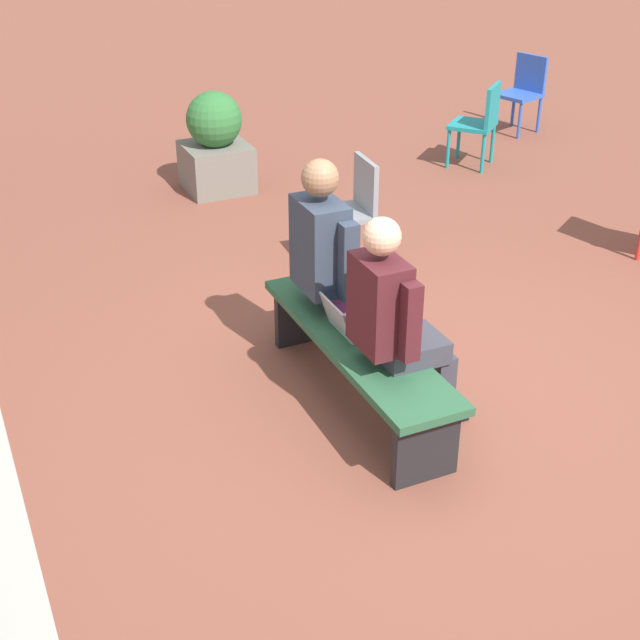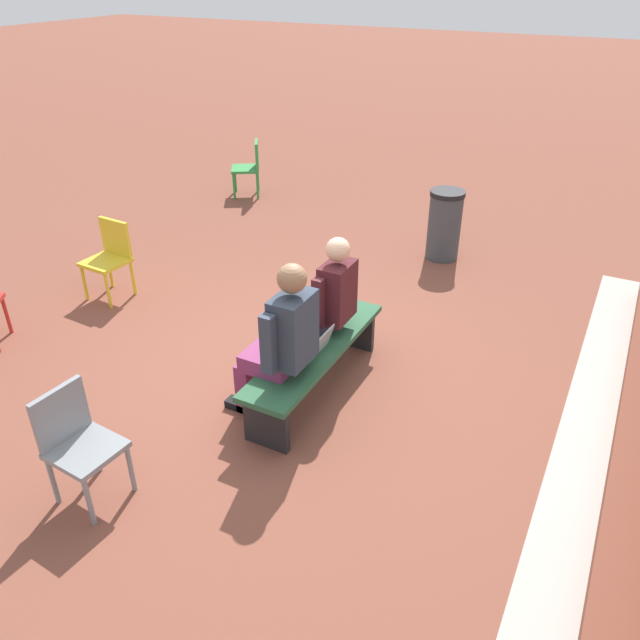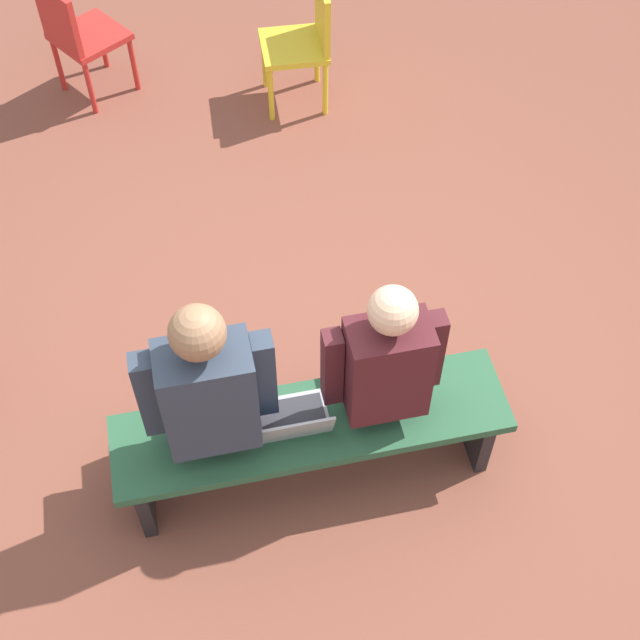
{
  "view_description": "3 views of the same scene",
  "coord_description": "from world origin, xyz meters",
  "px_view_note": "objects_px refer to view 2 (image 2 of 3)",
  "views": [
    {
      "loc": [
        -3.83,
        2.4,
        3.01
      ],
      "look_at": [
        0.14,
        0.58,
        0.62
      ],
      "focal_mm": 50.0,
      "sensor_mm": 36.0,
      "label": 1
    },
    {
      "loc": [
        4.0,
        2.4,
        3.26
      ],
      "look_at": [
        -0.0,
        0.3,
        0.62
      ],
      "focal_mm": 35.0,
      "sensor_mm": 36.0,
      "label": 2
    },
    {
      "loc": [
        0.55,
        2.4,
        3.88
      ],
      "look_at": [
        0.07,
        0.17,
        0.96
      ],
      "focal_mm": 50.0,
      "sensor_mm": 36.0,
      "label": 3
    }
  ],
  "objects_px": {
    "bench": "(316,356)",
    "plastic_chair_mid_courtyard": "(250,165)",
    "litter_bin": "(444,225)",
    "person_adult": "(281,339)",
    "person_student": "(326,302)",
    "plastic_chair_far_right": "(110,254)",
    "plastic_chair_near_bench_left": "(77,439)",
    "laptop": "(313,346)"
  },
  "relations": [
    {
      "from": "person_student",
      "to": "plastic_chair_mid_courtyard",
      "type": "relative_size",
      "value": 1.56
    },
    {
      "from": "plastic_chair_far_right",
      "to": "plastic_chair_near_bench_left",
      "type": "bearing_deg",
      "value": 39.8
    },
    {
      "from": "plastic_chair_far_right",
      "to": "litter_bin",
      "type": "height_order",
      "value": "litter_bin"
    },
    {
      "from": "laptop",
      "to": "litter_bin",
      "type": "distance_m",
      "value": 3.26
    },
    {
      "from": "bench",
      "to": "person_adult",
      "type": "distance_m",
      "value": 0.58
    },
    {
      "from": "person_adult",
      "to": "laptop",
      "type": "height_order",
      "value": "person_adult"
    },
    {
      "from": "litter_bin",
      "to": "person_adult",
      "type": "bearing_deg",
      "value": -2.62
    },
    {
      "from": "bench",
      "to": "litter_bin",
      "type": "distance_m",
      "value": 3.18
    },
    {
      "from": "laptop",
      "to": "plastic_chair_far_right",
      "type": "relative_size",
      "value": 0.38
    },
    {
      "from": "laptop",
      "to": "litter_bin",
      "type": "bearing_deg",
      "value": 178.54
    },
    {
      "from": "person_student",
      "to": "plastic_chair_near_bench_left",
      "type": "height_order",
      "value": "person_student"
    },
    {
      "from": "laptop",
      "to": "litter_bin",
      "type": "relative_size",
      "value": 0.37
    },
    {
      "from": "laptop",
      "to": "plastic_chair_far_right",
      "type": "xyz_separation_m",
      "value": [
        -0.63,
        -2.82,
        -0.02
      ]
    },
    {
      "from": "bench",
      "to": "plastic_chair_far_right",
      "type": "xyz_separation_m",
      "value": [
        -0.55,
        -2.81,
        0.13
      ]
    },
    {
      "from": "plastic_chair_near_bench_left",
      "to": "person_adult",
      "type": "bearing_deg",
      "value": 149.98
    },
    {
      "from": "person_student",
      "to": "laptop",
      "type": "height_order",
      "value": "person_student"
    },
    {
      "from": "person_student",
      "to": "plastic_chair_near_bench_left",
      "type": "xyz_separation_m",
      "value": [
        2.11,
        -0.79,
        -0.22
      ]
    },
    {
      "from": "person_adult",
      "to": "plastic_chair_mid_courtyard",
      "type": "xyz_separation_m",
      "value": [
        -4.5,
        -3.23,
        -0.26
      ]
    },
    {
      "from": "bench",
      "to": "person_adult",
      "type": "height_order",
      "value": "person_adult"
    },
    {
      "from": "plastic_chair_mid_courtyard",
      "to": "person_student",
      "type": "bearing_deg",
      "value": 40.81
    },
    {
      "from": "bench",
      "to": "person_student",
      "type": "relative_size",
      "value": 1.37
    },
    {
      "from": "plastic_chair_far_right",
      "to": "plastic_chair_near_bench_left",
      "type": "relative_size",
      "value": 1.0
    },
    {
      "from": "plastic_chair_near_bench_left",
      "to": "person_student",
      "type": "bearing_deg",
      "value": 159.44
    },
    {
      "from": "laptop",
      "to": "plastic_chair_near_bench_left",
      "type": "height_order",
      "value": "plastic_chair_near_bench_left"
    },
    {
      "from": "bench",
      "to": "plastic_chair_mid_courtyard",
      "type": "relative_size",
      "value": 2.14
    },
    {
      "from": "person_student",
      "to": "laptop",
      "type": "relative_size",
      "value": 4.1
    },
    {
      "from": "bench",
      "to": "laptop",
      "type": "relative_size",
      "value": 5.63
    },
    {
      "from": "plastic_chair_far_right",
      "to": "plastic_chair_mid_courtyard",
      "type": "bearing_deg",
      "value": -171.99
    },
    {
      "from": "bench",
      "to": "plastic_chair_far_right",
      "type": "bearing_deg",
      "value": -101.08
    },
    {
      "from": "bench",
      "to": "person_student",
      "type": "height_order",
      "value": "person_student"
    },
    {
      "from": "plastic_chair_near_bench_left",
      "to": "litter_bin",
      "type": "xyz_separation_m",
      "value": [
        -4.97,
        0.95,
        -0.05
      ]
    },
    {
      "from": "person_adult",
      "to": "person_student",
      "type": "bearing_deg",
      "value": 179.65
    },
    {
      "from": "laptop",
      "to": "plastic_chair_mid_courtyard",
      "type": "relative_size",
      "value": 0.38
    },
    {
      "from": "bench",
      "to": "plastic_chair_mid_courtyard",
      "type": "xyz_separation_m",
      "value": [
        -4.07,
        -3.3,
        0.13
      ]
    },
    {
      "from": "bench",
      "to": "laptop",
      "type": "distance_m",
      "value": 0.17
    },
    {
      "from": "person_adult",
      "to": "laptop",
      "type": "relative_size",
      "value": 4.34
    },
    {
      "from": "plastic_chair_far_right",
      "to": "person_student",
      "type": "bearing_deg",
      "value": 85.16
    },
    {
      "from": "person_adult",
      "to": "plastic_chair_near_bench_left",
      "type": "relative_size",
      "value": 1.65
    },
    {
      "from": "laptop",
      "to": "plastic_chair_far_right",
      "type": "distance_m",
      "value": 2.89
    },
    {
      "from": "plastic_chair_mid_courtyard",
      "to": "plastic_chair_far_right",
      "type": "bearing_deg",
      "value": 8.01
    },
    {
      "from": "plastic_chair_mid_courtyard",
      "to": "laptop",
      "type": "bearing_deg",
      "value": 38.64
    },
    {
      "from": "bench",
      "to": "litter_bin",
      "type": "relative_size",
      "value": 2.09
    }
  ]
}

